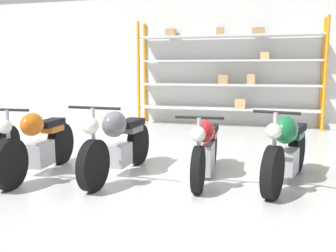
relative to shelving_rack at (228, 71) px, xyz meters
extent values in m
plane|color=silver|center=(-0.36, -5.31, -1.50)|extent=(30.00, 30.00, 0.00)
cube|color=silver|center=(-0.36, 0.36, 0.30)|extent=(30.00, 0.08, 3.60)
cylinder|color=orange|center=(-2.46, -0.28, -0.07)|extent=(0.08, 0.08, 2.86)
cylinder|color=orange|center=(2.44, -0.28, -0.07)|extent=(0.08, 0.08, 2.86)
cylinder|color=orange|center=(-2.46, 0.27, -0.07)|extent=(0.08, 0.08, 2.86)
cylinder|color=orange|center=(2.44, 0.27, -0.07)|extent=(0.08, 0.08, 2.86)
cube|color=silver|center=(-0.01, 0.00, -1.02)|extent=(4.90, 0.55, 0.05)
cube|color=silver|center=(-0.01, 0.00, -0.37)|extent=(4.90, 0.55, 0.05)
cube|color=silver|center=(-0.01, 0.00, 0.28)|extent=(4.90, 0.55, 0.05)
cube|color=silver|center=(-0.01, 0.00, 0.93)|extent=(4.90, 0.55, 0.05)
cube|color=tan|center=(-0.12, 0.02, -0.22)|extent=(0.27, 0.20, 0.25)
cube|color=tan|center=(0.62, -0.02, -0.21)|extent=(0.22, 0.25, 0.27)
cube|color=tan|center=(-1.63, 0.11, 1.06)|extent=(0.29, 0.31, 0.21)
cube|color=tan|center=(0.97, 0.07, 0.41)|extent=(0.25, 0.26, 0.20)
cube|color=tan|center=(0.37, -0.14, -0.87)|extent=(0.28, 0.25, 0.25)
cube|color=#A87F51|center=(0.77, 0.10, 1.05)|extent=(0.31, 0.29, 0.18)
cube|color=tan|center=(-0.23, 0.04, 1.06)|extent=(0.22, 0.22, 0.21)
cylinder|color=black|center=(-3.32, -4.84, -1.20)|extent=(0.19, 0.60, 0.59)
cylinder|color=black|center=(-2.12, -6.30, -1.16)|extent=(0.18, 0.68, 0.67)
cylinder|color=black|center=(-2.20, -4.90, -1.16)|extent=(0.18, 0.68, 0.67)
cube|color=#ADADB2|center=(-2.16, -5.55, -1.19)|extent=(0.28, 0.45, 0.36)
ellipsoid|color=orange|center=(-2.15, -5.72, -0.72)|extent=(0.31, 0.44, 0.33)
cube|color=black|center=(-2.19, -5.21, -0.77)|extent=(0.27, 0.58, 0.10)
cube|color=orange|center=(-2.19, -5.15, -0.86)|extent=(0.22, 0.41, 0.12)
cylinder|color=#ADADB2|center=(-2.12, -6.28, -0.81)|extent=(0.05, 0.05, 0.70)
sphere|color=silver|center=(-2.12, -6.35, -0.66)|extent=(0.19, 0.19, 0.19)
cylinder|color=black|center=(-2.12, -6.25, -0.46)|extent=(0.58, 0.07, 0.04)
cylinder|color=black|center=(-1.03, -6.08, -1.16)|extent=(0.16, 0.68, 0.67)
cylinder|color=black|center=(-0.95, -4.61, -1.16)|extent=(0.16, 0.68, 0.67)
cube|color=#ADADB2|center=(-0.99, -5.30, -1.19)|extent=(0.25, 0.41, 0.33)
ellipsoid|color=slate|center=(-1.00, -5.47, -0.71)|extent=(0.34, 0.47, 0.37)
cube|color=black|center=(-0.96, -4.92, -0.77)|extent=(0.30, 0.61, 0.10)
cube|color=slate|center=(-0.96, -4.87, -0.86)|extent=(0.25, 0.43, 0.12)
cylinder|color=#ADADB2|center=(-1.03, -6.06, -0.79)|extent=(0.05, 0.05, 0.73)
sphere|color=silver|center=(-1.04, -6.13, -0.64)|extent=(0.22, 0.22, 0.22)
cylinder|color=black|center=(-1.03, -6.03, -0.43)|extent=(0.73, 0.08, 0.04)
cylinder|color=black|center=(0.27, -5.80, -1.19)|extent=(0.12, 0.61, 0.60)
cylinder|color=black|center=(0.24, -4.41, -1.19)|extent=(0.12, 0.61, 0.60)
cube|color=#ADADB2|center=(0.26, -5.06, -1.22)|extent=(0.21, 0.52, 0.43)
ellipsoid|color=#B2191E|center=(0.26, -5.23, -0.80)|extent=(0.28, 0.47, 0.32)
cube|color=black|center=(0.25, -4.72, -0.85)|extent=(0.23, 0.52, 0.10)
cube|color=#B2191E|center=(0.24, -4.65, -0.94)|extent=(0.20, 0.36, 0.12)
cylinder|color=#ADADB2|center=(0.27, -5.78, -0.87)|extent=(0.05, 0.05, 0.65)
sphere|color=silver|center=(0.27, -5.85, -0.74)|extent=(0.19, 0.19, 0.19)
cylinder|color=black|center=(0.27, -5.75, -0.54)|extent=(0.61, 0.05, 0.04)
cylinder|color=black|center=(1.18, -5.79, -1.17)|extent=(0.30, 0.67, 0.65)
cylinder|color=black|center=(1.54, -4.43, -1.17)|extent=(0.30, 0.67, 0.65)
cube|color=#ADADB2|center=(1.37, -5.06, -1.20)|extent=(0.35, 0.47, 0.35)
ellipsoid|color=#196B38|center=(1.33, -5.23, -0.73)|extent=(0.43, 0.55, 0.37)
cube|color=black|center=(1.47, -4.71, -0.79)|extent=(0.39, 0.60, 0.10)
cube|color=#196B38|center=(1.48, -4.67, -0.88)|extent=(0.31, 0.43, 0.12)
cylinder|color=#ADADB2|center=(1.18, -5.77, -0.81)|extent=(0.06, 0.06, 0.72)
sphere|color=silver|center=(1.17, -5.84, -0.66)|extent=(0.19, 0.19, 0.19)
cylinder|color=black|center=(1.19, -5.74, -0.45)|extent=(0.55, 0.18, 0.04)
camera|label=1|loc=(1.09, -10.32, 0.06)|focal=40.00mm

